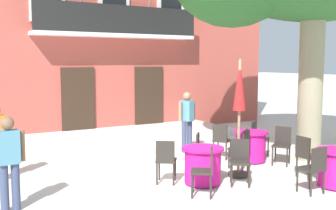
% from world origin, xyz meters
% --- Properties ---
extents(ground_plane, '(120.00, 120.00, 0.00)m').
position_xyz_m(ground_plane, '(0.00, 0.00, 0.00)').
color(ground_plane, silver).
extents(building_facade, '(13.00, 5.09, 7.50)m').
position_xyz_m(building_facade, '(0.86, 6.99, 3.75)').
color(building_facade, '#B24C42').
rests_on(building_facade, ground).
extents(entrance_step_platform, '(6.69, 2.24, 0.25)m').
position_xyz_m(entrance_step_platform, '(0.86, 3.88, 0.12)').
color(entrance_step_platform, silver).
rests_on(entrance_step_platform, ground).
extents(cafe_chair_near_tree_0, '(0.41, 0.41, 0.91)m').
position_xyz_m(cafe_chair_near_tree_0, '(1.61, -2.85, 0.53)').
color(cafe_chair_near_tree_0, '#2D2823').
rests_on(cafe_chair_near_tree_0, ground).
extents(cafe_chair_near_tree_3, '(0.41, 0.41, 0.91)m').
position_xyz_m(cafe_chair_near_tree_3, '(2.31, -2.05, 0.53)').
color(cafe_chair_near_tree_3, '#2D2823').
rests_on(cafe_chair_near_tree_3, ground).
extents(cafe_table_middle, '(0.86, 0.86, 0.76)m').
position_xyz_m(cafe_table_middle, '(2.27, -0.34, 0.39)').
color(cafe_table_middle, '#DB1984').
rests_on(cafe_table_middle, ground).
extents(cafe_chair_middle_0, '(0.54, 0.54, 0.91)m').
position_xyz_m(cafe_chair_middle_0, '(1.64, -0.74, 0.53)').
color(cafe_chair_middle_0, '#2D2823').
rests_on(cafe_chair_middle_0, ground).
extents(cafe_chair_middle_1, '(0.56, 0.56, 0.91)m').
position_xyz_m(cafe_chair_middle_1, '(2.75, -0.91, 0.53)').
color(cafe_chair_middle_1, '#2D2823').
rests_on(cafe_chair_middle_1, ground).
extents(cafe_chair_middle_2, '(0.54, 0.54, 0.91)m').
position_xyz_m(cafe_chair_middle_2, '(2.89, 0.10, 0.53)').
color(cafe_chair_middle_2, '#2D2823').
rests_on(cafe_chair_middle_2, ground).
extents(cafe_chair_middle_3, '(0.55, 0.55, 0.91)m').
position_xyz_m(cafe_chair_middle_3, '(1.80, 0.25, 0.53)').
color(cafe_chair_middle_3, '#2D2823').
rests_on(cafe_chair_middle_3, ground).
extents(cafe_table_front, '(0.86, 0.86, 0.76)m').
position_xyz_m(cafe_table_front, '(0.16, -1.28, 0.39)').
color(cafe_table_front, '#DB1984').
rests_on(cafe_table_front, ground).
extents(cafe_chair_front_0, '(0.56, 0.56, 0.91)m').
position_xyz_m(cafe_chair_front_0, '(0.81, -1.66, 0.53)').
color(cafe_chair_front_0, '#2D2823').
rests_on(cafe_chair_front_0, ground).
extents(cafe_chair_front_1, '(0.56, 0.56, 0.91)m').
position_xyz_m(cafe_chair_front_1, '(0.58, -0.66, 0.53)').
color(cafe_chair_front_1, '#2D2823').
rests_on(cafe_chair_front_1, ground).
extents(cafe_chair_front_2, '(0.56, 0.56, 0.91)m').
position_xyz_m(cafe_chair_front_2, '(-0.49, -0.90, 0.53)').
color(cafe_chair_front_2, '#2D2823').
rests_on(cafe_chair_front_2, ground).
extents(cafe_chair_front_3, '(0.56, 0.56, 0.91)m').
position_xyz_m(cafe_chair_front_3, '(-0.23, -1.93, 0.53)').
color(cafe_chair_front_3, '#2D2823').
rests_on(cafe_chair_front_3, ground).
extents(cafe_umbrella, '(0.44, 0.44, 2.55)m').
position_xyz_m(cafe_umbrella, '(1.14, -1.21, 1.67)').
color(cafe_umbrella, '#997A56').
rests_on(cafe_umbrella, ground).
extents(ground_planter_left, '(0.41, 0.41, 0.52)m').
position_xyz_m(ground_planter_left, '(-2.84, 3.60, 0.29)').
color(ground_planter_left, '#995638').
rests_on(ground_planter_left, ground).
extents(pedestrian_mid_plaza, '(0.53, 0.24, 1.60)m').
position_xyz_m(pedestrian_mid_plaza, '(-3.50, -0.93, 0.90)').
color(pedestrian_mid_plaza, '#384260').
rests_on(pedestrian_mid_plaza, ground).
extents(pedestrian_by_tree, '(0.53, 0.39, 1.66)m').
position_xyz_m(pedestrian_by_tree, '(1.47, 1.37, 0.94)').
color(pedestrian_by_tree, '#384260').
rests_on(pedestrian_by_tree, ground).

